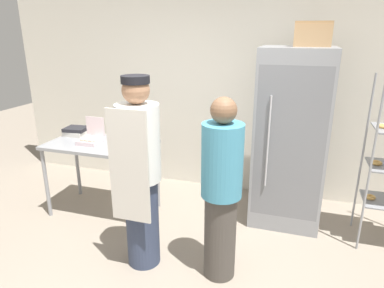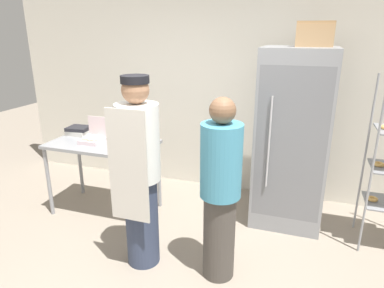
# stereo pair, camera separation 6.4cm
# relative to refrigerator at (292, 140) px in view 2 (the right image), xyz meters

# --- Properties ---
(back_wall) EXTENTS (6.40, 0.12, 2.93)m
(back_wall) POSITION_rel_refrigerator_xyz_m (-0.81, 0.70, 0.49)
(back_wall) COLOR silver
(back_wall) RESTS_ON ground_plane
(refrigerator) EXTENTS (0.75, 0.71, 1.95)m
(refrigerator) POSITION_rel_refrigerator_xyz_m (0.00, 0.00, 0.00)
(refrigerator) COLOR gray
(refrigerator) RESTS_ON ground_plane
(prep_counter) EXTENTS (1.23, 0.68, 0.87)m
(prep_counter) POSITION_rel_refrigerator_xyz_m (-2.09, -0.48, -0.20)
(prep_counter) COLOR gray
(prep_counter) RESTS_ON ground_plane
(donut_box) EXTENTS (0.24, 0.24, 0.29)m
(donut_box) POSITION_rel_refrigerator_xyz_m (-2.19, -0.52, -0.06)
(donut_box) COLOR silver
(donut_box) RESTS_ON prep_counter
(blender_pitcher) EXTENTS (0.13, 0.13, 0.29)m
(blender_pitcher) POSITION_rel_refrigerator_xyz_m (-1.64, -0.36, 0.02)
(blender_pitcher) COLOR #99999E
(blender_pitcher) RESTS_ON prep_counter
(binder_stack) EXTENTS (0.28, 0.24, 0.10)m
(binder_stack) POSITION_rel_refrigerator_xyz_m (-2.55, -0.29, -0.05)
(binder_stack) COLOR silver
(binder_stack) RESTS_ON prep_counter
(cardboard_storage_box) EXTENTS (0.37, 0.28, 0.25)m
(cardboard_storage_box) POSITION_rel_refrigerator_xyz_m (0.12, 0.09, 1.09)
(cardboard_storage_box) COLOR tan
(cardboard_storage_box) RESTS_ON refrigerator
(person_baker) EXTENTS (0.37, 0.39, 1.76)m
(person_baker) POSITION_rel_refrigerator_xyz_m (-1.22, -1.23, -0.06)
(person_baker) COLOR #333D56
(person_baker) RESTS_ON ground_plane
(person_customer) EXTENTS (0.34, 0.34, 1.62)m
(person_customer) POSITION_rel_refrigerator_xyz_m (-0.50, -1.18, -0.15)
(person_customer) COLOR #47423D
(person_customer) RESTS_ON ground_plane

